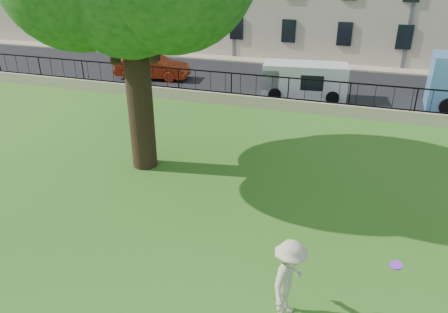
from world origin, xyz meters
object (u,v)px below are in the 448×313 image
(man, at_px, (289,280))
(white_van, at_px, (305,81))
(red_sedan, at_px, (152,67))
(frisbee, at_px, (396,265))

(man, xyz_separation_m, white_van, (-2.02, 16.15, -0.04))
(red_sedan, distance_m, white_van, 9.80)
(red_sedan, height_order, white_van, white_van)
(man, xyz_separation_m, red_sedan, (-11.77, 17.15, -0.22))
(frisbee, bearing_deg, man, -156.89)
(frisbee, bearing_deg, white_van, 105.51)
(frisbee, bearing_deg, red_sedan, 130.74)
(frisbee, relative_size, white_van, 0.06)
(man, relative_size, red_sedan, 0.43)
(man, relative_size, frisbee, 7.33)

